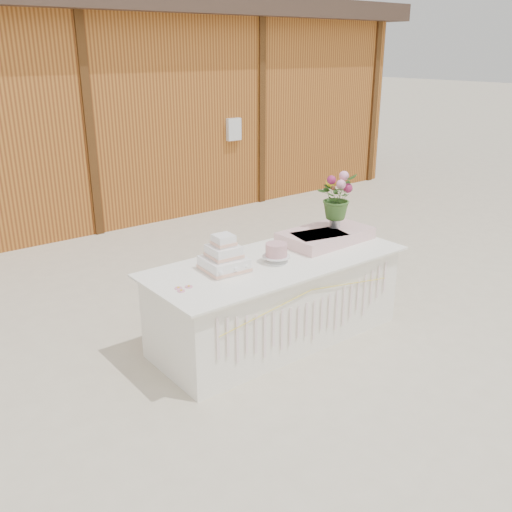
{
  "coord_description": "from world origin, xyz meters",
  "views": [
    {
      "loc": [
        -3.05,
        -3.62,
        2.54
      ],
      "look_at": [
        0.0,
        0.3,
        0.72
      ],
      "focal_mm": 40.0,
      "sensor_mm": 36.0,
      "label": 1
    }
  ],
  "objects": [
    {
      "name": "loose_flowers",
      "position": [
        -0.98,
        0.03,
        0.78
      ],
      "size": [
        0.22,
        0.32,
        0.02
      ],
      "primitive_type": null,
      "rotation": [
        0.0,
        0.0,
        -0.35
      ],
      "color": "pink",
      "rests_on": "cake_table"
    },
    {
      "name": "wedding_cake",
      "position": [
        -0.51,
        0.08,
        0.88
      ],
      "size": [
        0.37,
        0.37,
        0.32
      ],
      "rotation": [
        0.0,
        0.0,
        -0.08
      ],
      "color": "white",
      "rests_on": "cake_table"
    },
    {
      "name": "ground",
      "position": [
        0.0,
        0.0,
        0.0
      ],
      "size": [
        80.0,
        80.0,
        0.0
      ],
      "primitive_type": "plane",
      "color": "beige",
      "rests_on": "ground"
    },
    {
      "name": "satin_runner",
      "position": [
        0.71,
        0.11,
        0.83
      ],
      "size": [
        0.9,
        0.54,
        0.11
      ],
      "primitive_type": "cube",
      "rotation": [
        0.0,
        0.0,
        0.03
      ],
      "color": "beige",
      "rests_on": "cake_table"
    },
    {
      "name": "pink_cake_stand",
      "position": [
        -0.05,
        -0.05,
        0.87
      ],
      "size": [
        0.24,
        0.24,
        0.17
      ],
      "color": "white",
      "rests_on": "cake_table"
    },
    {
      "name": "barn",
      "position": [
        -0.01,
        5.99,
        1.68
      ],
      "size": [
        12.6,
        4.6,
        3.3
      ],
      "color": "#AA6723",
      "rests_on": "ground"
    },
    {
      "name": "flower_vase",
      "position": [
        0.84,
        0.12,
        0.95
      ],
      "size": [
        0.1,
        0.1,
        0.14
      ],
      "primitive_type": "cylinder",
      "color": "#AEAEB3",
      "rests_on": "satin_runner"
    },
    {
      "name": "bouquet",
      "position": [
        0.84,
        0.12,
        1.24
      ],
      "size": [
        0.48,
        0.46,
        0.43
      ],
      "primitive_type": "imported",
      "rotation": [
        0.0,
        0.0,
        0.4
      ],
      "color": "#3A6327",
      "rests_on": "flower_vase"
    },
    {
      "name": "cake_table",
      "position": [
        0.0,
        -0.0,
        0.39
      ],
      "size": [
        2.4,
        1.0,
        0.77
      ],
      "color": "white",
      "rests_on": "ground"
    }
  ]
}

